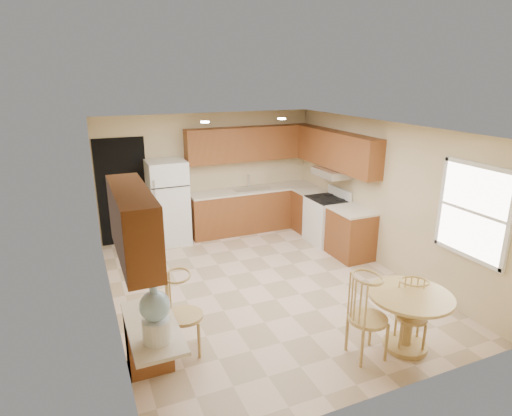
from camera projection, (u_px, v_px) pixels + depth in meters
name	position (u px, v px, depth m)	size (l,w,h in m)	color
floor	(262.00, 285.00, 6.87)	(5.50, 5.50, 0.00)	beige
ceiling	(263.00, 128.00, 6.12)	(4.50, 5.50, 0.02)	white
wall_back	(209.00, 174.00, 8.90)	(4.50, 0.02, 2.50)	beige
wall_front	(380.00, 291.00, 4.08)	(4.50, 0.02, 2.50)	beige
wall_left	(107.00, 231.00, 5.65)	(0.02, 5.50, 2.50)	beige
wall_right	(382.00, 195.00, 7.34)	(0.02, 5.50, 2.50)	beige
doorway	(123.00, 192.00, 8.29)	(0.90, 0.02, 2.10)	black
base_cab_back	(253.00, 210.00, 9.21)	(2.75, 0.60, 0.87)	brown
counter_back	(253.00, 190.00, 9.08)	(2.75, 0.63, 0.04)	beige
base_cab_right_a	(310.00, 212.00, 9.10)	(0.60, 0.59, 0.87)	brown
counter_right_a	(311.00, 191.00, 8.96)	(0.63, 0.59, 0.04)	beige
base_cab_right_b	(350.00, 234.00, 7.82)	(0.60, 0.80, 0.87)	brown
counter_right_b	(352.00, 211.00, 7.68)	(0.63, 0.80, 0.04)	beige
upper_cab_back	(250.00, 144.00, 8.91)	(2.75, 0.33, 0.70)	brown
upper_cab_right	(336.00, 150.00, 8.16)	(0.33, 2.42, 0.70)	brown
upper_cab_left	(133.00, 224.00, 4.12)	(0.33, 1.40, 0.70)	brown
sink	(252.00, 189.00, 9.06)	(0.78, 0.44, 0.01)	silver
range_hood	(332.00, 173.00, 8.23)	(0.50, 0.76, 0.14)	silver
desk_pedestal	(149.00, 339.00, 4.85)	(0.48, 0.42, 0.72)	brown
desk_top	(152.00, 327.00, 4.40)	(0.50, 1.20, 0.04)	beige
window	(474.00, 212.00, 5.63)	(0.06, 1.12, 1.30)	white
can_light_a	(205.00, 122.00, 6.99)	(0.14, 0.14, 0.02)	white
can_light_b	(282.00, 119.00, 7.51)	(0.14, 0.14, 0.02)	white
refrigerator	(168.00, 203.00, 8.36)	(0.73, 0.71, 1.66)	white
stove	(326.00, 220.00, 8.48)	(0.65, 0.76, 1.09)	white
dining_table	(409.00, 313.00, 5.15)	(0.99, 0.99, 0.73)	tan
chair_table_a	(374.00, 313.00, 4.87)	(0.46, 0.60, 1.05)	tan
chair_table_b	(417.00, 312.00, 5.08)	(0.38, 0.44, 0.87)	tan
chair_desk	(186.00, 310.00, 4.96)	(0.45, 0.58, 1.02)	tan
water_crock	(155.00, 316.00, 4.05)	(0.29, 0.29, 0.61)	white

